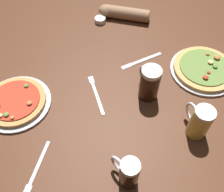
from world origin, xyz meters
The scene contains 11 objects.
ground_plane centered at (0.00, 0.00, -0.01)m, with size 2.40×2.40×0.03m, color #4C2816.
pizza_plate_near centered at (-0.37, -0.24, 0.02)m, with size 0.32×0.32×0.05m.
pizza_plate_far centered at (0.32, 0.37, 0.02)m, with size 0.33×0.33×0.05m.
beer_mug_dark centered at (0.39, 0.02, 0.08)m, with size 0.12×0.11×0.16m.
beer_mug_amber centered at (0.13, 0.10, 0.08)m, with size 0.13×0.12×0.17m.
beer_mug_pale centered at (0.23, -0.30, 0.07)m, with size 0.12×0.07×0.15m.
ramekin_sauce centered at (-0.34, 0.47, 0.01)m, with size 0.07×0.07×0.03m, color white.
fork_left centered at (-0.08, -0.01, 0.00)m, with size 0.18×0.18×0.01m.
knife_right centered at (0.02, 0.29, 0.00)m, with size 0.15×0.21×0.01m.
fork_spare centered at (-0.09, -0.44, 0.00)m, with size 0.08×0.22×0.01m.
diner_arm centered at (-0.24, 0.56, 0.04)m, with size 0.31×0.14×0.07m.
Camera 1 is at (0.34, -0.61, 0.96)m, focal length 40.91 mm.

